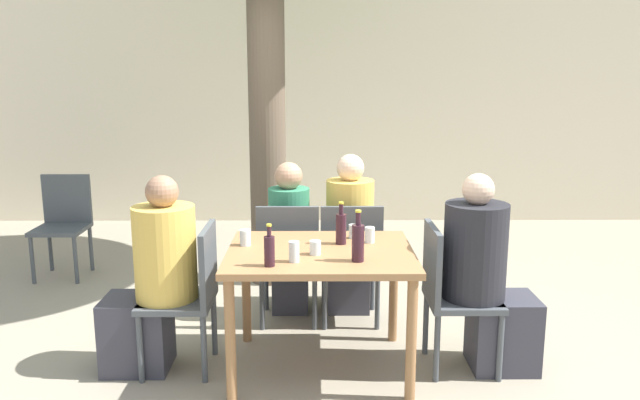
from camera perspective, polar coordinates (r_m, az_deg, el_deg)
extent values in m
plane|color=gray|center=(4.09, 0.03, -15.02)|extent=(30.00, 30.00, 0.00)
cube|color=beige|center=(7.71, -0.20, 8.37)|extent=(10.00, 0.08, 2.80)
cylinder|color=brown|center=(5.38, -4.85, 6.84)|extent=(0.31, 0.31, 2.78)
cube|color=#996B42|center=(3.81, 0.03, -4.89)|extent=(1.13, 0.93, 0.04)
cylinder|color=#996B42|center=(3.59, -8.20, -12.59)|extent=(0.06, 0.06, 0.73)
cylinder|color=#996B42|center=(3.60, 8.35, -12.54)|extent=(0.06, 0.06, 0.73)
cylinder|color=#996B42|center=(4.34, -6.76, -8.22)|extent=(0.06, 0.06, 0.73)
cylinder|color=#996B42|center=(4.35, 6.73, -8.19)|extent=(0.06, 0.06, 0.73)
cube|color=#474C51|center=(4.00, -12.92, -8.96)|extent=(0.44, 0.44, 0.04)
cube|color=#474C51|center=(3.88, -10.18, -5.68)|extent=(0.04, 0.44, 0.45)
cylinder|color=#474C51|center=(4.30, -14.75, -10.89)|extent=(0.04, 0.04, 0.43)
cylinder|color=#474C51|center=(3.96, -16.12, -12.96)|extent=(0.04, 0.04, 0.43)
cylinder|color=#474C51|center=(4.22, -9.65, -11.09)|extent=(0.04, 0.04, 0.43)
cylinder|color=#474C51|center=(3.88, -10.56, -13.23)|extent=(0.04, 0.04, 0.43)
cube|color=#474C51|center=(4.01, 12.94, -8.89)|extent=(0.44, 0.44, 0.04)
cube|color=#474C51|center=(3.89, 10.22, -5.64)|extent=(0.04, 0.44, 0.45)
cylinder|color=#474C51|center=(3.98, 16.15, -12.86)|extent=(0.04, 0.04, 0.43)
cylinder|color=#474C51|center=(4.31, 14.72, -10.82)|extent=(0.04, 0.04, 0.43)
cylinder|color=#474C51|center=(3.89, 10.64, -13.17)|extent=(0.04, 0.04, 0.43)
cylinder|color=#474C51|center=(4.23, 9.65, -11.04)|extent=(0.04, 0.04, 0.43)
cube|color=#474C51|center=(4.65, -2.84, -5.73)|extent=(0.44, 0.44, 0.04)
cube|color=#474C51|center=(4.39, -2.98, -3.48)|extent=(0.44, 0.04, 0.45)
cylinder|color=#474C51|center=(4.90, -0.48, -7.66)|extent=(0.04, 0.04, 0.43)
cylinder|color=#474C51|center=(4.92, -4.95, -7.64)|extent=(0.04, 0.04, 0.43)
cylinder|color=#474C51|center=(4.55, -0.49, -9.24)|extent=(0.04, 0.04, 0.43)
cylinder|color=#474C51|center=(4.56, -5.33, -9.21)|extent=(0.04, 0.04, 0.43)
cube|color=#474C51|center=(4.66, 2.75, -5.72)|extent=(0.44, 0.44, 0.04)
cube|color=#474C51|center=(4.40, 2.93, -3.47)|extent=(0.44, 0.04, 0.45)
cylinder|color=#474C51|center=(4.92, 4.84, -7.62)|extent=(0.04, 0.04, 0.43)
cylinder|color=#474C51|center=(4.90, 0.37, -7.66)|extent=(0.04, 0.04, 0.43)
cylinder|color=#474C51|center=(4.57, 5.27, -9.19)|extent=(0.04, 0.04, 0.43)
cylinder|color=#474C51|center=(4.55, 0.44, -9.24)|extent=(0.04, 0.04, 0.43)
cube|color=#474C51|center=(6.08, -22.64, -2.49)|extent=(0.44, 0.44, 0.04)
cube|color=#474C51|center=(6.21, -22.13, 0.13)|extent=(0.44, 0.04, 0.45)
cylinder|color=#474C51|center=(6.05, -24.81, -5.03)|extent=(0.04, 0.04, 0.43)
cylinder|color=#474C51|center=(5.90, -21.44, -5.15)|extent=(0.04, 0.04, 0.43)
cylinder|color=#474C51|center=(6.38, -23.43, -4.08)|extent=(0.04, 0.04, 0.43)
cylinder|color=#474C51|center=(6.24, -20.21, -4.16)|extent=(0.04, 0.04, 0.43)
cube|color=#383842|center=(4.14, -16.37, -11.60)|extent=(0.40, 0.34, 0.46)
cylinder|color=gold|center=(3.92, -13.98, -4.71)|extent=(0.38, 0.38, 0.58)
sphere|color=#936B51|center=(3.83, -14.25, 0.74)|extent=(0.20, 0.20, 0.20)
cube|color=#383842|center=(4.16, 16.37, -11.51)|extent=(0.40, 0.35, 0.46)
cylinder|color=#232328|center=(3.93, 14.00, -4.56)|extent=(0.38, 0.38, 0.59)
sphere|color=beige|center=(3.84, 14.28, 0.95)|extent=(0.19, 0.19, 0.19)
cube|color=#383842|center=(4.97, -2.69, -7.20)|extent=(0.27, 0.40, 0.46)
cylinder|color=#337F5B|center=(4.64, -2.85, -2.16)|extent=(0.30, 0.30, 0.53)
sphere|color=tan|center=(4.56, -2.89, 2.21)|extent=(0.20, 0.20, 0.20)
cube|color=#383842|center=(4.97, 2.57, -7.19)|extent=(0.32, 0.40, 0.46)
cylinder|color=gold|center=(4.63, 2.75, -1.79)|extent=(0.35, 0.35, 0.59)
sphere|color=beige|center=(4.56, 2.80, 2.95)|extent=(0.20, 0.20, 0.20)
cylinder|color=#331923|center=(3.48, -4.65, -4.70)|extent=(0.06, 0.06, 0.17)
cylinder|color=#331923|center=(3.45, -4.68, -2.88)|extent=(0.02, 0.02, 0.06)
cylinder|color=gold|center=(3.45, -4.69, -2.30)|extent=(0.03, 0.03, 0.01)
cylinder|color=#331923|center=(3.92, 1.93, -2.68)|extent=(0.07, 0.07, 0.19)
cylinder|color=#331923|center=(3.89, 1.94, -0.83)|extent=(0.03, 0.03, 0.07)
cylinder|color=gold|center=(3.88, 1.95, -0.26)|extent=(0.03, 0.03, 0.01)
cylinder|color=#331923|center=(3.56, 3.49, -3.96)|extent=(0.07, 0.07, 0.21)
cylinder|color=#331923|center=(3.53, 3.52, -1.71)|extent=(0.03, 0.03, 0.07)
cylinder|color=gold|center=(3.52, 3.53, -1.03)|extent=(0.03, 0.03, 0.01)
cylinder|color=silver|center=(3.97, 4.57, -3.19)|extent=(0.06, 0.06, 0.10)
cylinder|color=silver|center=(4.07, 3.06, -2.88)|extent=(0.06, 0.06, 0.09)
cylinder|color=silver|center=(3.56, -2.39, -4.74)|extent=(0.06, 0.06, 0.12)
cylinder|color=silver|center=(3.70, -0.44, -4.38)|extent=(0.07, 0.07, 0.08)
cylinder|color=silver|center=(3.92, -6.84, -3.43)|extent=(0.07, 0.07, 0.10)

